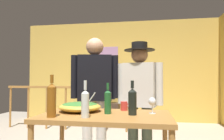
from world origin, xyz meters
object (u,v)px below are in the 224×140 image
object	(u,v)px
tv_console	(102,112)
flat_screen_tv	(102,91)
stair_railing	(95,102)
serving_table	(105,124)
mug_red	(124,106)
wine_bottle_green	(108,101)
wine_bottle_amber	(52,99)
person_standing_left	(95,89)
wine_bottle_clear	(85,103)
wine_bottle_dark	(132,101)
wine_glass	(152,102)
framed_picture	(106,61)
salad_bowl	(80,106)
person_standing_right	(140,93)

from	to	relation	value
tv_console	flat_screen_tv	bearing A→B (deg)	-90.00
stair_railing	serving_table	distance (m)	2.63
tv_console	mug_red	xyz separation A→B (m)	(0.93, -3.18, 0.59)
serving_table	wine_bottle_green	distance (m)	0.21
wine_bottle_amber	wine_bottle_green	xyz separation A→B (m)	(0.45, 0.26, -0.03)
person_standing_left	mug_red	bearing A→B (deg)	119.81
stair_railing	wine_bottle_green	size ratio (longest dim) A/B	11.05
wine_bottle_clear	wine_bottle_dark	bearing A→B (deg)	27.67
wine_bottle_amber	wine_glass	bearing A→B (deg)	21.36
wine_bottle_green	framed_picture	bearing A→B (deg)	101.61
wine_glass	serving_table	bearing A→B (deg)	-166.10
wine_glass	stair_railing	bearing A→B (deg)	115.93
framed_picture	mug_red	size ratio (longest dim) A/B	7.02
stair_railing	wine_bottle_green	xyz separation A→B (m)	(0.75, -2.50, 0.29)
salad_bowl	framed_picture	bearing A→B (deg)	97.14
tv_console	serving_table	world-z (taller)	serving_table
flat_screen_tv	wine_bottle_green	distance (m)	3.48
tv_console	person_standing_right	bearing A→B (deg)	-68.25
stair_railing	wine_bottle_dark	distance (m)	2.73
wine_glass	wine_bottle_dark	size ratio (longest dim) A/B	0.48
stair_railing	wine_bottle_dark	bearing A→B (deg)	-68.56
mug_red	person_standing_right	xyz separation A→B (m)	(0.15, 0.48, 0.10)
tv_console	wine_bottle_dark	distance (m)	3.65
flat_screen_tv	salad_bowl	xyz separation A→B (m)	(0.49, -3.29, 0.05)
person_standing_left	wine_bottle_clear	bearing A→B (deg)	86.57
serving_table	wine_bottle_clear	xyz separation A→B (m)	(-0.14, -0.21, 0.22)
salad_bowl	person_standing_left	world-z (taller)	person_standing_left
salad_bowl	wine_bottle_green	distance (m)	0.33
mug_red	stair_railing	bearing A→B (deg)	111.38
serving_table	wine_glass	world-z (taller)	wine_glass
wine_glass	mug_red	size ratio (longest dim) A/B	1.41
framed_picture	person_standing_left	bearing A→B (deg)	-81.46
framed_picture	wine_bottle_clear	bearing A→B (deg)	-81.24
framed_picture	wine_bottle_green	xyz separation A→B (m)	(0.76, -3.70, -0.71)
person_standing_right	serving_table	bearing A→B (deg)	81.22
wine_bottle_dark	wine_bottle_green	xyz separation A→B (m)	(-0.24, 0.02, -0.01)
wine_bottle_clear	mug_red	xyz separation A→B (m)	(0.29, 0.47, -0.08)
stair_railing	wine_glass	xyz separation A→B (m)	(1.18, -2.42, 0.28)
serving_table	wine_bottle_clear	bearing A→B (deg)	-123.64
serving_table	wine_bottle_dark	distance (m)	0.34
wine_bottle_green	wine_bottle_amber	bearing A→B (deg)	-150.41
stair_railing	tv_console	size ratio (longest dim) A/B	3.64
tv_console	flat_screen_tv	distance (m)	0.55
stair_railing	wine_bottle_clear	bearing A→B (deg)	-77.63
wine_glass	wine_bottle_clear	bearing A→B (deg)	-151.34
serving_table	salad_bowl	bearing A→B (deg)	158.11
wine_glass	wine_bottle_green	distance (m)	0.43
salad_bowl	person_standing_right	bearing A→B (deg)	46.93
wine_bottle_amber	mug_red	size ratio (longest dim) A/B	3.38
serving_table	person_standing_left	distance (m)	0.85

